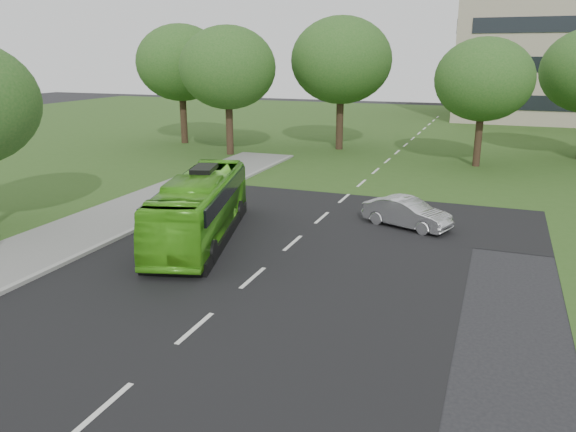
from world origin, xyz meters
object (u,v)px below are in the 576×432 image
(sedan, at_px, (407,213))
(tree_park_b, at_px, (341,60))
(tree_park_f, at_px, (181,63))
(tree_park_c, at_px, (484,80))
(tree_park_a, at_px, (228,68))
(bus, at_px, (200,207))

(sedan, bearing_deg, tree_park_b, 44.38)
(tree_park_f, relative_size, sedan, 2.51)
(tree_park_f, distance_m, sedan, 29.58)
(tree_park_c, height_order, tree_park_f, tree_park_f)
(tree_park_c, xyz_separation_m, tree_park_f, (-24.58, 2.12, 0.94))
(tree_park_a, relative_size, tree_park_b, 0.92)
(tree_park_b, xyz_separation_m, tree_park_c, (10.93, -3.65, -1.17))
(tree_park_a, height_order, tree_park_f, tree_park_f)
(tree_park_a, height_order, bus, tree_park_a)
(tree_park_b, relative_size, sedan, 2.62)
(tree_park_f, bearing_deg, tree_park_c, -4.93)
(tree_park_b, bearing_deg, tree_park_c, -18.46)
(tree_park_a, distance_m, sedan, 22.39)
(tree_park_b, xyz_separation_m, bus, (0.88, -24.52, -5.70))
(tree_park_f, bearing_deg, tree_park_a, -31.08)
(tree_park_b, distance_m, sedan, 22.60)
(tree_park_b, relative_size, tree_park_c, 1.21)
(tree_park_b, xyz_separation_m, sedan, (8.76, -19.83, -6.40))
(bus, bearing_deg, tree_park_a, 97.37)
(tree_park_b, bearing_deg, tree_park_a, -143.66)
(tree_park_c, distance_m, sedan, 17.14)
(bus, bearing_deg, sedan, 15.09)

